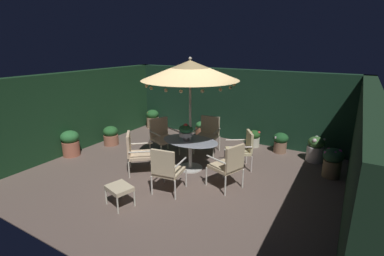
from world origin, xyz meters
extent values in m
cube|color=#69564D|center=(0.00, 0.00, -0.01)|extent=(7.53, 6.48, 0.02)
cube|color=#153120|center=(0.00, 3.09, 1.14)|extent=(7.53, 0.30, 2.27)
cube|color=#17361D|center=(-3.61, 0.00, 1.14)|extent=(0.30, 6.48, 2.27)
cube|color=#182F1D|center=(3.61, 0.00, 1.14)|extent=(0.30, 6.48, 2.27)
cylinder|color=silver|center=(0.03, 0.31, 0.01)|extent=(0.62, 0.62, 0.03)
cylinder|color=silver|center=(0.03, 0.31, 0.36)|extent=(0.09, 0.09, 0.72)
ellipsoid|color=#8B919D|center=(0.03, 0.31, 0.74)|extent=(1.45, 0.96, 0.03)
cylinder|color=silver|center=(0.03, 0.31, 1.19)|extent=(0.06, 0.06, 2.38)
cone|color=#D8B578|center=(0.03, 0.31, 2.45)|extent=(2.27, 2.27, 0.45)
sphere|color=silver|center=(0.03, 0.31, 2.71)|extent=(0.07, 0.07, 0.07)
sphere|color=#F9DB8C|center=(1.03, 0.30, 2.12)|extent=(0.07, 0.07, 0.07)
sphere|color=#F9DB8C|center=(0.94, 0.74, 2.12)|extent=(0.07, 0.07, 0.07)
sphere|color=#F9DB8C|center=(0.73, 1.03, 2.12)|extent=(0.07, 0.07, 0.07)
sphere|color=#F9DB8C|center=(0.40, 1.24, 2.12)|extent=(0.07, 0.07, 0.07)
sphere|color=#F9DB8C|center=(0.07, 1.32, 2.12)|extent=(0.07, 0.07, 0.07)
sphere|color=#F9DB8C|center=(-0.32, 1.26, 2.12)|extent=(0.07, 0.07, 0.07)
sphere|color=#F9DB8C|center=(-0.72, 0.99, 2.12)|extent=(0.07, 0.07, 0.07)
sphere|color=#F9DB8C|center=(-0.90, 0.71, 2.12)|extent=(0.07, 0.07, 0.07)
sphere|color=#F9DB8C|center=(-0.98, 0.33, 2.12)|extent=(0.07, 0.07, 0.07)
sphere|color=#F9DB8C|center=(-0.92, -0.05, 2.12)|extent=(0.07, 0.07, 0.07)
sphere|color=#F9DB8C|center=(-0.67, -0.43, 2.12)|extent=(0.07, 0.07, 0.07)
sphere|color=#F9DB8C|center=(-0.39, -0.61, 2.12)|extent=(0.07, 0.07, 0.07)
sphere|color=#F9DB8C|center=(0.06, -0.70, 2.12)|extent=(0.07, 0.07, 0.07)
sphere|color=#F9DB8C|center=(0.38, -0.64, 2.12)|extent=(0.07, 0.07, 0.07)
sphere|color=#F9DB8C|center=(0.74, -0.41, 2.12)|extent=(0.07, 0.07, 0.07)
sphere|color=#F9DB8C|center=(0.97, -0.06, 2.12)|extent=(0.07, 0.07, 0.07)
cylinder|color=beige|center=(-0.08, 0.27, 0.80)|extent=(0.15, 0.15, 0.10)
cylinder|color=beige|center=(-0.08, 0.27, 0.91)|extent=(0.33, 0.33, 0.10)
ellipsoid|color=#28673C|center=(-0.08, 0.27, 1.03)|extent=(0.34, 0.34, 0.20)
sphere|color=red|center=(-0.08, 0.27, 1.11)|extent=(0.12, 0.12, 0.12)
cylinder|color=silver|center=(0.20, 1.26, 0.22)|extent=(0.04, 0.04, 0.45)
cylinder|color=silver|center=(-0.38, 1.18, 0.22)|extent=(0.04, 0.04, 0.45)
cylinder|color=silver|center=(0.13, 1.80, 0.22)|extent=(0.04, 0.04, 0.45)
cylinder|color=silver|center=(-0.45, 1.73, 0.22)|extent=(0.04, 0.04, 0.45)
cube|color=beige|center=(-0.13, 1.49, 0.48)|extent=(0.64, 0.61, 0.07)
cube|color=beige|center=(-0.16, 1.75, 0.77)|extent=(0.56, 0.13, 0.50)
cylinder|color=silver|center=(0.17, 1.53, 0.68)|extent=(0.10, 0.53, 0.04)
cylinder|color=silver|center=(-0.42, 1.46, 0.68)|extent=(0.10, 0.53, 0.04)
cylinder|color=silver|center=(-0.70, 0.92, 0.21)|extent=(0.04, 0.04, 0.41)
cylinder|color=silver|center=(-0.92, 0.36, 0.21)|extent=(0.04, 0.04, 0.41)
cylinder|color=silver|center=(-1.25, 1.14, 0.21)|extent=(0.04, 0.04, 0.41)
cylinder|color=silver|center=(-1.47, 0.59, 0.21)|extent=(0.04, 0.04, 0.41)
cube|color=beige|center=(-1.08, 0.75, 0.45)|extent=(0.76, 0.76, 0.07)
cube|color=beige|center=(-1.35, 0.86, 0.75)|extent=(0.27, 0.55, 0.52)
cylinder|color=silver|center=(-0.97, 1.03, 0.68)|extent=(0.54, 0.24, 0.04)
cylinder|color=silver|center=(-1.20, 0.47, 0.68)|extent=(0.54, 0.24, 0.04)
cylinder|color=beige|center=(-0.85, -0.04, 0.20)|extent=(0.04, 0.04, 0.40)
cylinder|color=beige|center=(-0.49, -0.49, 0.20)|extent=(0.04, 0.04, 0.40)
cylinder|color=beige|center=(-1.31, -0.42, 0.20)|extent=(0.04, 0.04, 0.40)
cylinder|color=beige|center=(-0.95, -0.86, 0.20)|extent=(0.04, 0.04, 0.40)
cube|color=beige|center=(-0.90, -0.45, 0.44)|extent=(0.81, 0.80, 0.07)
cube|color=beige|center=(-1.12, -0.63, 0.74)|extent=(0.40, 0.46, 0.53)
cylinder|color=beige|center=(-1.08, -0.23, 0.63)|extent=(0.46, 0.39, 0.04)
cylinder|color=beige|center=(-0.72, -0.67, 0.63)|extent=(0.46, 0.39, 0.04)
cylinder|color=silver|center=(-0.10, -0.63, 0.21)|extent=(0.04, 0.04, 0.41)
cylinder|color=silver|center=(0.43, -0.55, 0.21)|extent=(0.04, 0.04, 0.41)
cylinder|color=silver|center=(-0.01, -1.20, 0.21)|extent=(0.04, 0.04, 0.41)
cylinder|color=silver|center=(0.52, -1.12, 0.21)|extent=(0.04, 0.04, 0.41)
cube|color=beige|center=(0.21, -0.87, 0.45)|extent=(0.60, 0.63, 0.07)
cube|color=beige|center=(0.25, -1.14, 0.75)|extent=(0.52, 0.14, 0.53)
cylinder|color=silver|center=(-0.05, -0.92, 0.69)|extent=(0.12, 0.55, 0.04)
cylinder|color=silver|center=(0.47, -0.83, 0.69)|extent=(0.12, 0.55, 0.04)
cylinder|color=silver|center=(0.78, -0.26, 0.21)|extent=(0.04, 0.04, 0.43)
cylinder|color=silver|center=(0.97, 0.24, 0.21)|extent=(0.04, 0.04, 0.43)
cylinder|color=silver|center=(1.32, -0.47, 0.21)|extent=(0.04, 0.04, 0.43)
cylinder|color=silver|center=(1.51, 0.04, 0.21)|extent=(0.04, 0.04, 0.43)
cube|color=beige|center=(1.15, -0.11, 0.46)|extent=(0.72, 0.70, 0.07)
cube|color=beige|center=(1.41, -0.21, 0.76)|extent=(0.24, 0.51, 0.52)
cylinder|color=silver|center=(1.05, -0.36, 0.71)|extent=(0.53, 0.23, 0.04)
cylinder|color=silver|center=(1.24, 0.14, 0.71)|extent=(0.53, 0.23, 0.04)
cylinder|color=silver|center=(0.93, 0.57, 0.21)|extent=(0.04, 0.04, 0.41)
cylinder|color=silver|center=(0.65, 1.02, 0.21)|extent=(0.04, 0.04, 0.41)
cylinder|color=silver|center=(1.42, 0.88, 0.21)|extent=(0.04, 0.04, 0.41)
cylinder|color=silver|center=(1.13, 1.33, 0.21)|extent=(0.04, 0.04, 0.41)
cube|color=beige|center=(1.03, 0.95, 0.45)|extent=(0.76, 0.74, 0.07)
cube|color=beige|center=(1.27, 1.10, 0.72)|extent=(0.33, 0.46, 0.47)
cylinder|color=silver|center=(1.18, 0.73, 0.65)|extent=(0.48, 0.33, 0.04)
cylinder|color=silver|center=(0.89, 1.18, 0.65)|extent=(0.48, 0.33, 0.04)
cylinder|color=beige|center=(-0.46, -1.60, 0.16)|extent=(0.03, 0.03, 0.33)
cylinder|color=beige|center=(-0.02, -1.72, 0.16)|extent=(0.03, 0.03, 0.33)
cylinder|color=beige|center=(-0.55, -1.94, 0.16)|extent=(0.03, 0.03, 0.33)
cylinder|color=beige|center=(-0.12, -2.06, 0.16)|extent=(0.03, 0.03, 0.33)
cube|color=beige|center=(-0.29, -1.83, 0.37)|extent=(0.57, 0.51, 0.08)
cylinder|color=#8A664E|center=(1.70, 2.57, 0.16)|extent=(0.36, 0.36, 0.32)
ellipsoid|color=#1F5326|center=(1.70, 2.57, 0.44)|extent=(0.42, 0.42, 0.29)
sphere|color=silver|center=(1.82, 2.54, 0.44)|extent=(0.09, 0.09, 0.09)
sphere|color=beige|center=(1.65, 2.74, 0.49)|extent=(0.07, 0.07, 0.07)
sphere|color=silver|center=(1.60, 2.44, 0.46)|extent=(0.10, 0.10, 0.10)
cylinder|color=tan|center=(-3.06, 2.73, 0.19)|extent=(0.45, 0.45, 0.38)
ellipsoid|color=#245A28|center=(-3.06, 2.73, 0.51)|extent=(0.46, 0.46, 0.32)
sphere|color=red|center=(-2.93, 2.70, 0.56)|extent=(0.07, 0.07, 0.07)
sphere|color=red|center=(-3.15, 2.86, 0.52)|extent=(0.11, 0.11, 0.11)
sphere|color=#C43C29|center=(-3.14, 2.60, 0.56)|extent=(0.11, 0.11, 0.11)
cylinder|color=#AF6149|center=(-3.31, -0.64, 0.21)|extent=(0.46, 0.46, 0.41)
ellipsoid|color=#2D7136|center=(-3.31, -0.64, 0.55)|extent=(0.49, 0.49, 0.34)
sphere|color=#C43342|center=(-3.15, -0.66, 0.58)|extent=(0.08, 0.08, 0.08)
sphere|color=#D43342|center=(-3.37, -0.54, 0.65)|extent=(0.07, 0.07, 0.07)
sphere|color=#D43145|center=(-3.40, -0.73, 0.65)|extent=(0.07, 0.07, 0.07)
cylinder|color=#A96445|center=(-0.96, 2.64, 0.17)|extent=(0.35, 0.35, 0.33)
ellipsoid|color=#2B6D33|center=(-0.96, 2.64, 0.42)|extent=(0.32, 0.32, 0.23)
sphere|color=#A82871|center=(-0.84, 2.61, 0.49)|extent=(0.08, 0.08, 0.08)
sphere|color=#B34076|center=(-0.94, 2.72, 0.47)|extent=(0.07, 0.07, 0.07)
sphere|color=#AF3189|center=(-1.04, 2.72, 0.46)|extent=(0.07, 0.07, 0.07)
sphere|color=#BB2E88|center=(-1.05, 2.60, 0.47)|extent=(0.07, 0.07, 0.07)
sphere|color=#B62C75|center=(-0.92, 2.55, 0.42)|extent=(0.08, 0.08, 0.08)
cylinder|color=beige|center=(0.88, 2.66, 0.14)|extent=(0.34, 0.34, 0.28)
ellipsoid|color=#255120|center=(0.88, 2.66, 0.38)|extent=(0.37, 0.37, 0.26)
sphere|color=#CC3A34|center=(1.03, 2.67, 0.47)|extent=(0.08, 0.08, 0.08)
sphere|color=red|center=(0.91, 2.78, 0.43)|extent=(0.06, 0.06, 0.06)
sphere|color=#E0373B|center=(0.82, 2.79, 0.39)|extent=(0.09, 0.09, 0.09)
sphere|color=red|center=(0.75, 2.69, 0.43)|extent=(0.09, 0.09, 0.09)
sphere|color=red|center=(0.82, 2.56, 0.45)|extent=(0.08, 0.08, 0.08)
sphere|color=#C5273C|center=(0.94, 2.57, 0.41)|extent=(0.06, 0.06, 0.06)
cylinder|color=silver|center=(2.66, 2.40, 0.21)|extent=(0.45, 0.45, 0.42)
ellipsoid|color=#37632E|center=(2.66, 2.40, 0.53)|extent=(0.42, 0.42, 0.30)
sphere|color=silver|center=(2.83, 2.43, 0.63)|extent=(0.06, 0.06, 0.06)
sphere|color=silver|center=(2.64, 2.53, 0.61)|extent=(0.11, 0.11, 0.11)
sphere|color=beige|center=(2.54, 2.40, 0.54)|extent=(0.11, 0.11, 0.11)
sphere|color=silver|center=(2.62, 2.24, 0.62)|extent=(0.11, 0.11, 0.11)
cylinder|color=olive|center=(3.13, 1.60, 0.21)|extent=(0.40, 0.40, 0.42)
ellipsoid|color=#21452B|center=(3.13, 1.60, 0.54)|extent=(0.47, 0.47, 0.33)
sphere|color=#BF318D|center=(3.25, 1.60, 0.66)|extent=(0.10, 0.10, 0.10)
sphere|color=#AD3E7C|center=(3.15, 1.79, 0.56)|extent=(0.10, 0.10, 0.10)
sphere|color=#B43D74|center=(3.01, 1.65, 0.64)|extent=(0.09, 0.09, 0.09)
sphere|color=#C0438D|center=(2.97, 1.51, 0.60)|extent=(0.08, 0.08, 0.08)
sphere|color=#BA2E85|center=(3.16, 1.48, 0.65)|extent=(0.07, 0.07, 0.07)
cylinder|color=#A5654B|center=(-3.01, 0.57, 0.16)|extent=(0.45, 0.45, 0.31)
ellipsoid|color=#27602B|center=(-3.01, 0.57, 0.43)|extent=(0.45, 0.45, 0.31)
sphere|color=#D4507A|center=(-2.86, 0.59, 0.48)|extent=(0.08, 0.08, 0.08)
sphere|color=#E55D72|center=(-3.06, 0.68, 0.51)|extent=(0.08, 0.08, 0.08)
sphere|color=#D34372|center=(-3.06, 0.44, 0.49)|extent=(0.09, 0.09, 0.09)
camera|label=1|loc=(3.36, -5.28, 3.02)|focal=26.28mm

